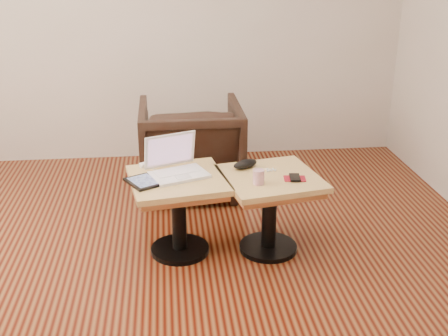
{
  "coord_description": "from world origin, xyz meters",
  "views": [
    {
      "loc": [
        0.09,
        -2.8,
        1.86
      ],
      "look_at": [
        0.43,
        0.42,
        0.57
      ],
      "focal_mm": 45.0,
      "sensor_mm": 36.0,
      "label": 1
    }
  ],
  "objects": [
    {
      "name": "earbuds_tangle",
      "position": [
        0.74,
        0.46,
        0.53
      ],
      "size": [
        0.07,
        0.05,
        0.01
      ],
      "color": "white",
      "rests_on": "side_table_right"
    },
    {
      "name": "striped_cup",
      "position": [
        0.63,
        0.27,
        0.57
      ],
      "size": [
        0.09,
        0.09,
        0.09
      ],
      "primitive_type": "cylinder",
      "rotation": [
        0.0,
        0.0,
        0.48
      ],
      "color": "#BD486B",
      "rests_on": "side_table_right"
    },
    {
      "name": "tablet",
      "position": [
        -0.06,
        0.35,
        0.53
      ],
      "size": [
        0.26,
        0.28,
        0.02
      ],
      "rotation": [
        0.0,
        0.0,
        0.51
      ],
      "color": "black",
      "rests_on": "side_table_left"
    },
    {
      "name": "side_table_left",
      "position": [
        0.15,
        0.42,
        0.39
      ],
      "size": [
        0.66,
        0.66,
        0.52
      ],
      "rotation": [
        0.0,
        0.0,
        0.17
      ],
      "color": "black",
      "rests_on": "ground"
    },
    {
      "name": "side_table_right",
      "position": [
        0.72,
        0.38,
        0.39
      ],
      "size": [
        0.68,
        0.68,
        0.52
      ],
      "rotation": [
        0.0,
        0.0,
        0.19
      ],
      "color": "black",
      "rests_on": "ground"
    },
    {
      "name": "phone_on_sleeve",
      "position": [
        0.86,
        0.31,
        0.53
      ],
      "size": [
        0.14,
        0.12,
        0.02
      ],
      "rotation": [
        0.0,
        0.0,
        -0.12
      ],
      "color": "maroon",
      "rests_on": "side_table_right"
    },
    {
      "name": "armchair",
      "position": [
        0.27,
        1.41,
        0.37
      ],
      "size": [
        0.79,
        0.81,
        0.73
      ],
      "primitive_type": "imported",
      "rotation": [
        0.0,
        0.0,
        3.15
      ],
      "color": "black",
      "rests_on": "ground"
    },
    {
      "name": "room_shell",
      "position": [
        0.0,
        0.0,
        1.35
      ],
      "size": [
        4.52,
        4.52,
        2.71
      ],
      "color": "#3F0F07",
      "rests_on": "ground"
    },
    {
      "name": "glasses_case",
      "position": [
        0.58,
        0.53,
        0.55
      ],
      "size": [
        0.19,
        0.15,
        0.06
      ],
      "primitive_type": "ellipsoid",
      "rotation": [
        0.0,
        0.0,
        0.51
      ],
      "color": "black",
      "rests_on": "side_table_right"
    },
    {
      "name": "laptop",
      "position": [
        0.14,
        0.48,
        0.57
      ],
      "size": [
        0.42,
        0.38,
        0.24
      ],
      "rotation": [
        0.0,
        0.0,
        0.37
      ],
      "color": "white",
      "rests_on": "side_table_left"
    },
    {
      "name": "charging_adapter",
      "position": [
        -0.07,
        0.62,
        0.54
      ],
      "size": [
        0.06,
        0.06,
        0.02
      ],
      "primitive_type": "cube",
      "rotation": [
        0.0,
        0.0,
        0.47
      ],
      "color": "white",
      "rests_on": "side_table_left"
    }
  ]
}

